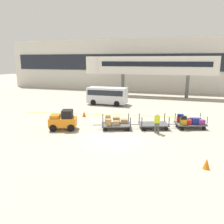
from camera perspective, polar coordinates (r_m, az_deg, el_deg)
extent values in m
plane|color=#A8A08E|center=(15.88, 0.24, -6.81)|extent=(120.00, 120.00, 0.00)
cube|color=yellow|center=(22.72, 0.05, -0.68)|extent=(18.06, 3.33, 0.01)
cube|color=beige|center=(40.54, 11.12, 11.59)|extent=(56.44, 2.40, 9.07)
cube|color=#1E232D|center=(39.29, 10.95, 12.22)|extent=(53.62, 0.12, 2.80)
cube|color=silver|center=(34.53, 10.71, 11.51)|extent=(17.43, 2.20, 2.60)
cylinder|color=silver|center=(36.77, -4.18, 11.77)|extent=(3.00, 3.00, 2.60)
cube|color=black|center=(33.39, 10.49, 11.81)|extent=(15.69, 0.08, 0.70)
cylinder|color=#59595B|center=(35.58, 2.76, 6.99)|extent=(0.50, 0.50, 3.30)
cylinder|color=#59595B|center=(34.51, 18.47, 6.15)|extent=(0.50, 0.50, 3.30)
cube|color=orange|center=(18.18, -12.28, -2.45)|extent=(2.35, 1.73, 0.70)
cube|color=black|center=(17.96, -11.23, -0.45)|extent=(1.08, 1.20, 0.60)
cube|color=orange|center=(18.17, -14.15, -1.02)|extent=(0.97, 1.11, 0.24)
cylinder|color=black|center=(18.89, -14.00, -3.05)|extent=(0.59, 0.35, 0.56)
cylinder|color=black|center=(17.91, -14.66, -3.98)|extent=(0.59, 0.35, 0.56)
cylinder|color=black|center=(18.66, -9.89, -3.05)|extent=(0.59, 0.35, 0.56)
cylinder|color=black|center=(17.67, -10.33, -3.99)|extent=(0.59, 0.35, 0.56)
cube|color=#4C4C4F|center=(18.00, 1.06, -3.19)|extent=(2.63, 2.08, 0.08)
cylinder|color=black|center=(18.49, -2.32, -1.51)|extent=(0.06, 0.06, 0.70)
cylinder|color=black|center=(17.24, -2.32, -2.58)|extent=(0.06, 0.06, 0.70)
cylinder|color=black|center=(18.61, 4.21, -1.44)|extent=(0.06, 0.06, 0.70)
cylinder|color=black|center=(17.37, 4.68, -2.50)|extent=(0.06, 0.06, 0.70)
cylinder|color=black|center=(18.60, -1.70, -3.30)|extent=(0.34, 0.20, 0.32)
cylinder|color=black|center=(17.46, -1.66, -4.40)|extent=(0.34, 0.20, 0.32)
cylinder|color=black|center=(18.69, 3.60, -3.24)|extent=(0.34, 0.20, 0.32)
cylinder|color=black|center=(17.56, 3.99, -4.32)|extent=(0.34, 0.20, 0.32)
cylinder|color=#333333|center=(17.98, -3.72, -3.30)|extent=(0.68, 0.28, 0.05)
cube|color=#A87F4C|center=(18.20, -1.03, -2.26)|extent=(0.60, 0.58, 0.38)
cube|color=olive|center=(17.54, -0.88, -2.61)|extent=(0.55, 0.55, 0.52)
cube|color=#9E7A4C|center=(18.22, 1.08, -2.04)|extent=(0.64, 0.57, 0.50)
cube|color=olive|center=(17.66, 1.04, -2.80)|extent=(0.58, 0.53, 0.34)
cube|color=#9E7A4C|center=(18.31, 3.09, -2.27)|extent=(0.67, 0.64, 0.32)
cube|color=tan|center=(18.11, -1.03, -1.20)|extent=(0.51, 0.45, 0.31)
cube|color=#4C4C4F|center=(18.42, 10.44, -3.04)|extent=(2.63, 2.08, 0.08)
cylinder|color=black|center=(18.73, 6.90, -1.41)|extent=(0.06, 0.06, 0.70)
cylinder|color=black|center=(17.50, 7.56, -2.46)|extent=(0.06, 0.06, 0.70)
cylinder|color=black|center=(19.18, 13.15, -1.32)|extent=(0.06, 0.06, 0.70)
cylinder|color=black|center=(17.98, 14.23, -2.33)|extent=(0.06, 0.06, 0.70)
cylinder|color=black|center=(18.87, 7.46, -3.17)|extent=(0.34, 0.20, 0.32)
cylinder|color=black|center=(17.74, 8.10, -4.24)|extent=(0.34, 0.20, 0.32)
cylinder|color=black|center=(19.23, 12.54, -3.06)|extent=(0.34, 0.20, 0.32)
cylinder|color=black|center=(18.13, 13.48, -4.10)|extent=(0.34, 0.20, 0.32)
cylinder|color=#333333|center=(18.15, 5.80, -3.18)|extent=(0.68, 0.28, 0.05)
cube|color=#4C4C4F|center=(19.30, 19.17, -2.82)|extent=(2.63, 2.08, 0.08)
cylinder|color=#237033|center=(19.43, 15.67, -1.28)|extent=(0.06, 0.06, 0.70)
cylinder|color=#237033|center=(18.25, 16.89, -2.27)|extent=(0.06, 0.06, 0.70)
cylinder|color=#237033|center=(20.18, 21.40, -1.17)|extent=(0.06, 0.06, 0.70)
cylinder|color=#237033|center=(19.05, 22.92, -2.12)|extent=(0.06, 0.06, 0.70)
cylinder|color=black|center=(19.59, 16.15, -2.97)|extent=(0.34, 0.20, 0.32)
cylinder|color=black|center=(18.52, 17.29, -3.98)|extent=(0.34, 0.20, 0.32)
cylinder|color=black|center=(20.20, 20.81, -2.84)|extent=(0.34, 0.20, 0.32)
cylinder|color=black|center=(19.16, 22.17, -3.80)|extent=(0.34, 0.20, 0.32)
cylinder|color=#333333|center=(18.81, 14.90, -2.99)|extent=(0.68, 0.28, 0.05)
cube|color=red|center=(19.28, 16.84, -1.81)|extent=(0.58, 0.36, 0.47)
cube|color=orange|center=(18.65, 17.56, -2.42)|extent=(0.52, 0.36, 0.43)
cube|color=#99999E|center=(19.41, 18.24, -1.95)|extent=(0.60, 0.41, 0.38)
cube|color=red|center=(18.90, 18.78, -2.42)|extent=(0.49, 0.41, 0.36)
cube|color=#99999E|center=(19.61, 19.65, -1.82)|extent=(0.61, 0.49, 0.44)
cube|color=navy|center=(19.06, 20.31, -2.23)|extent=(0.56, 0.45, 0.48)
cube|color=#99999E|center=(19.81, 20.88, -1.82)|extent=(0.50, 0.39, 0.41)
cube|color=#8C338C|center=(19.23, 21.67, -2.37)|extent=(0.56, 0.40, 0.37)
cube|color=navy|center=(19.20, 16.90, -0.84)|extent=(0.50, 0.34, 0.21)
cube|color=black|center=(18.56, 17.63, -1.39)|extent=(0.49, 0.43, 0.26)
cylinder|color=#4C4C4C|center=(17.33, 10.94, -3.90)|extent=(0.16, 0.16, 0.82)
cylinder|color=#4C4C4C|center=(17.33, 11.60, -3.94)|extent=(0.16, 0.16, 0.82)
cube|color=#D1E51E|center=(17.05, 11.35, -1.84)|extent=(0.42, 0.44, 0.61)
sphere|color=beige|center=(16.85, 11.38, -0.74)|extent=(0.22, 0.22, 0.22)
cube|color=silver|center=(27.80, -1.21, 4.26)|extent=(4.81, 1.93, 1.90)
cube|color=#1E232D|center=(27.74, -1.21, 5.07)|extent=(4.43, 1.97, 0.64)
cylinder|color=black|center=(27.64, -4.71, 2.46)|extent=(0.68, 0.24, 0.68)
cylinder|color=black|center=(26.68, 1.24, 2.12)|extent=(0.68, 0.24, 0.68)
cone|color=orange|center=(12.62, 22.77, -11.96)|extent=(0.36, 0.36, 0.55)
cone|color=#EA590F|center=(22.01, -7.07, -0.50)|extent=(0.36, 0.36, 0.55)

